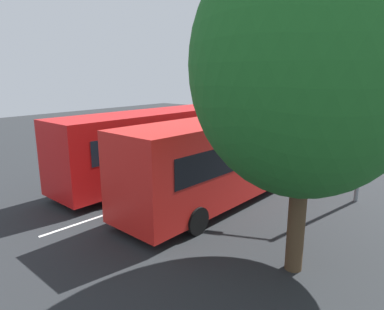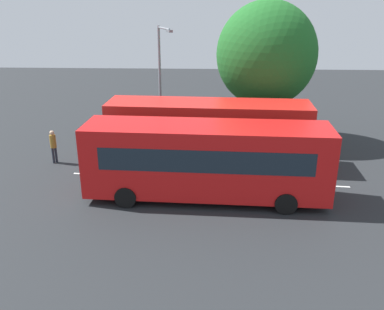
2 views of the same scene
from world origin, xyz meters
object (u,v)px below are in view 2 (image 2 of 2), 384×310
(bus_center_left, at_px, (206,159))
(depot_tree, at_px, (267,55))
(bus_far_left, at_px, (208,131))
(street_lamp, at_px, (161,76))
(pedestrian, at_px, (53,144))

(bus_center_left, relative_size, depot_tree, 1.27)
(bus_far_left, distance_m, street_lamp, 5.33)
(depot_tree, bearing_deg, bus_far_left, 51.49)
(pedestrian, distance_m, street_lamp, 7.38)
(bus_far_left, bearing_deg, pedestrian, 4.61)
(pedestrian, xyz_separation_m, depot_tree, (-11.48, -4.49, 4.10))
(bus_far_left, bearing_deg, depot_tree, -125.80)
(bus_center_left, distance_m, pedestrian, 8.95)
(bus_center_left, distance_m, depot_tree, 9.57)
(bus_far_left, bearing_deg, street_lamp, -51.98)
(bus_center_left, height_order, pedestrian, bus_center_left)
(bus_far_left, xyz_separation_m, street_lamp, (2.83, -3.99, 2.12))
(bus_far_left, height_order, bus_center_left, same)
(pedestrian, bearing_deg, bus_center_left, 18.67)
(bus_far_left, relative_size, bus_center_left, 1.00)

